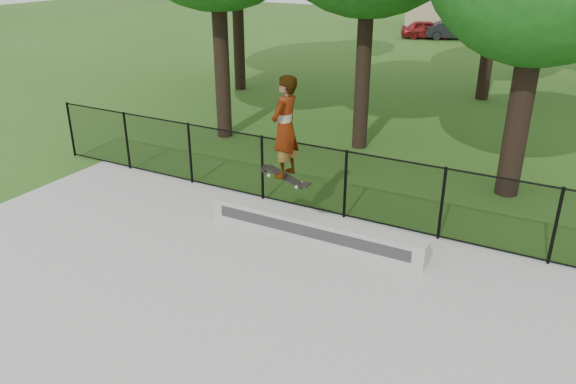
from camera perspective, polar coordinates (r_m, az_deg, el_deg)
name	(u,v)px	position (r m, az deg, el deg)	size (l,w,h in m)	color
grind_ledge	(313,229)	(10.92, 2.59, -3.75)	(4.48, 0.40, 0.46)	#B3B4AE
car_a	(427,29)	(37.96, 13.97, 15.73)	(1.32, 3.26, 1.12)	maroon
car_b	(453,30)	(37.96, 16.39, 15.48)	(1.17, 3.05, 1.11)	black
car_c	(503,28)	(39.64, 20.98, 15.26)	(1.64, 3.71, 1.17)	#AEB4C5
skater_airborne	(285,128)	(10.34, -0.31, 6.48)	(0.80, 0.71, 2.12)	black
chainlink_fence	(345,184)	(11.65, 5.84, 0.79)	(16.06, 0.06, 1.50)	black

